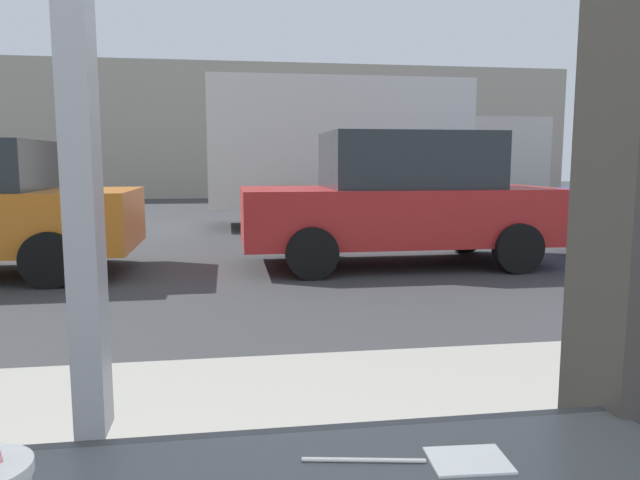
{
  "coord_description": "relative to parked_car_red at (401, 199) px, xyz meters",
  "views": [
    {
      "loc": [
        0.23,
        -0.95,
        1.42
      ],
      "look_at": [
        0.78,
        2.62,
        0.95
      ],
      "focal_mm": 33.66,
      "sensor_mm": 36.0,
      "label": 1
    }
  ],
  "objects": [
    {
      "name": "sidewalk_strip",
      "position": [
        -2.58,
        -5.39,
        -0.85
      ],
      "size": [
        16.0,
        2.8,
        0.11
      ],
      "primitive_type": "cube",
      "color": "#9E998E",
      "rests_on": "ground"
    },
    {
      "name": "box_truck",
      "position": [
        0.7,
        5.11,
        0.78
      ],
      "size": [
        7.23,
        2.44,
        3.11
      ],
      "color": "silver",
      "rests_on": "ground"
    },
    {
      "name": "building_facade_far",
      "position": [
        -2.58,
        15.9,
        1.66
      ],
      "size": [
        28.0,
        1.2,
        5.13
      ],
      "primitive_type": "cube",
      "color": "#A89E8E",
      "rests_on": "ground"
    },
    {
      "name": "napkin_wrapper",
      "position": [
        -1.99,
        -7.11,
        0.06
      ],
      "size": [
        0.13,
        0.1,
        0.0
      ],
      "primitive_type": "cube",
      "rotation": [
        0.0,
        0.0,
        -0.06
      ],
      "color": "white",
      "rests_on": "window_counter"
    },
    {
      "name": "parked_car_red",
      "position": [
        0.0,
        0.0,
        0.0
      ],
      "size": [
        4.27,
        1.95,
        1.8
      ],
      "color": "red",
      "rests_on": "ground"
    },
    {
      "name": "loose_straw",
      "position": [
        -2.15,
        -7.09,
        0.07
      ],
      "size": [
        0.19,
        0.04,
        0.01
      ],
      "primitive_type": "cylinder",
      "rotation": [
        0.0,
        1.57,
        -0.18
      ],
      "color": "white",
      "rests_on": "window_counter"
    },
    {
      "name": "ground_plane",
      "position": [
        -2.58,
        1.01,
        -0.9
      ],
      "size": [
        60.0,
        60.0,
        0.0
      ],
      "primitive_type": "plane",
      "color": "#38383A"
    }
  ]
}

